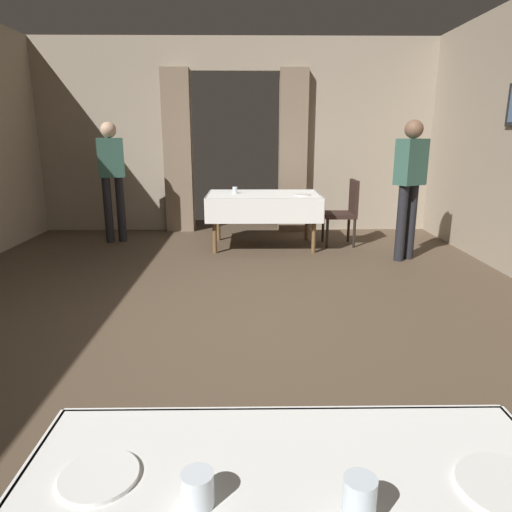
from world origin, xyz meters
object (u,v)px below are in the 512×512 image
Objects in this scene: plate_near_a at (99,476)px; glass_mid_a at (235,190)px; glass_near_c at (359,503)px; dining_table_mid at (264,201)px; chair_mid_right at (345,209)px; glass_near_d at (198,489)px; plate_mid_b at (303,195)px; person_diner_standing_aside at (410,179)px; person_waiter_by_doorway at (112,172)px; plate_near_b at (507,487)px.

plate_near_a is 5.52m from glass_mid_a.
dining_table_mid is at bearing 90.32° from glass_near_c.
glass_near_c is 1.25× the size of glass_mid_a.
chair_mid_right is at bearing 2.41° from glass_mid_a.
glass_near_d is at bearing -104.63° from chair_mid_right.
chair_mid_right is 4.04× the size of plate_mid_b.
glass_mid_a is 2.31m from person_diner_standing_aside.
glass_near_d is 5.60m from glass_mid_a.
plate_near_a is at bearing -91.69° from glass_mid_a.
glass_near_c is 0.07× the size of person_waiter_by_doorway.
glass_mid_a is at bearing 88.31° from plate_near_a.
plate_mid_b is 1.39m from person_diner_standing_aside.
person_diner_standing_aside is at bearing -23.02° from dining_table_mid.
plate_near_a is (-0.56, -5.49, 0.10)m from dining_table_mid.
glass_mid_a is 1.82m from person_waiter_by_doorway.
person_diner_standing_aside is at bearing 74.10° from plate_near_b.
plate_near_a is 0.83× the size of plate_mid_b.
person_diner_standing_aside is (3.95, -1.08, 0.00)m from person_waiter_by_doorway.
chair_mid_right is 1.59m from glass_mid_a.
glass_near_c is (-0.37, -0.10, 0.05)m from plate_near_b.
dining_table_mid is 5.59m from glass_near_d.
glass_near_c is at bearing -109.57° from person_diner_standing_aside.
dining_table_mid is at bearing 84.16° from plate_near_a.
plate_near_a is at bearing -107.19° from chair_mid_right.
glass_near_d is 5.45m from plate_mid_b.
dining_table_mid is 0.91× the size of person_diner_standing_aside.
dining_table_mid is at bearing 156.98° from person_diner_standing_aside.
plate_near_a is 0.61m from glass_near_c.
plate_near_a is at bearing 161.28° from glass_near_d.
person_waiter_by_doorway is at bearing 113.77° from plate_near_b.
plate_near_a is 2.36× the size of glass_near_d.
chair_mid_right reaches higher than dining_table_mid.
glass_mid_a reaches higher than plate_near_a.
person_waiter_by_doorway is (-1.87, 5.91, 0.23)m from glass_near_d.
glass_mid_a reaches higher than dining_table_mid.
glass_near_c reaches higher than glass_mid_a.
chair_mid_right reaches higher than glass_near_d.
person_waiter_by_doorway is at bearing 110.33° from glass_near_c.
person_waiter_by_doorway is 1.00× the size of person_diner_standing_aside.
plate_near_b is 4.99m from person_diner_standing_aside.
glass_near_d is at bearing -89.13° from glass_mid_a.
chair_mid_right is at bearing 23.25° from plate_mid_b.
chair_mid_right is 4.04× the size of plate_near_b.
plate_near_b is 0.13× the size of person_diner_standing_aside.
plate_near_b is 2.86× the size of glass_near_d.
glass_near_d reaches higher than plate_mid_b.
chair_mid_right is 0.54× the size of person_waiter_by_doorway.
person_waiter_by_doorway is (-3.35, 0.24, 0.51)m from chair_mid_right.
person_waiter_by_doorway reaches higher than glass_mid_a.
plate_mid_b reaches higher than dining_table_mid.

